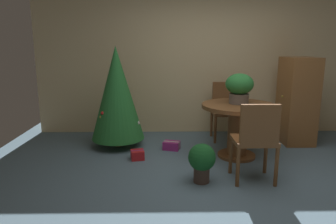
{
  "coord_description": "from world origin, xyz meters",
  "views": [
    {
      "loc": [
        -0.77,
        -3.38,
        1.57
      ],
      "look_at": [
        -0.7,
        0.47,
        0.74
      ],
      "focal_mm": 33.11,
      "sensor_mm": 36.0,
      "label": 1
    }
  ],
  "objects_px": {
    "holiday_tree": "(117,93)",
    "gift_box_red": "(137,155)",
    "gift_box_purple": "(171,145)",
    "flower_vase": "(240,87)",
    "wooden_chair_far": "(225,108)",
    "wooden_cabinet": "(297,101)",
    "round_dining_table": "(238,122)",
    "potted_plant": "(202,160)",
    "wooden_chair_near": "(256,137)"
  },
  "relations": [
    {
      "from": "round_dining_table",
      "to": "wooden_cabinet",
      "type": "relative_size",
      "value": 0.74
    },
    {
      "from": "gift_box_red",
      "to": "holiday_tree",
      "type": "bearing_deg",
      "value": 120.26
    },
    {
      "from": "gift_box_red",
      "to": "wooden_cabinet",
      "type": "xyz_separation_m",
      "value": [
        2.53,
        0.76,
        0.63
      ]
    },
    {
      "from": "gift_box_purple",
      "to": "wooden_chair_far",
      "type": "bearing_deg",
      "value": 32.13
    },
    {
      "from": "flower_vase",
      "to": "wooden_cabinet",
      "type": "xyz_separation_m",
      "value": [
        1.1,
        0.61,
        -0.31
      ]
    },
    {
      "from": "holiday_tree",
      "to": "gift_box_purple",
      "type": "xyz_separation_m",
      "value": [
        0.84,
        -0.18,
        -0.78
      ]
    },
    {
      "from": "wooden_chair_near",
      "to": "gift_box_purple",
      "type": "relative_size",
      "value": 3.37
    },
    {
      "from": "wooden_chair_near",
      "to": "gift_box_purple",
      "type": "height_order",
      "value": "wooden_chair_near"
    },
    {
      "from": "holiday_tree",
      "to": "gift_box_red",
      "type": "bearing_deg",
      "value": -59.74
    },
    {
      "from": "holiday_tree",
      "to": "gift_box_red",
      "type": "distance_m",
      "value": 1.04
    },
    {
      "from": "wooden_chair_far",
      "to": "holiday_tree",
      "type": "bearing_deg",
      "value": -167.28
    },
    {
      "from": "flower_vase",
      "to": "wooden_chair_far",
      "type": "relative_size",
      "value": 0.44
    },
    {
      "from": "wooden_chair_far",
      "to": "holiday_tree",
      "type": "distance_m",
      "value": 1.83
    },
    {
      "from": "flower_vase",
      "to": "potted_plant",
      "type": "height_order",
      "value": "flower_vase"
    },
    {
      "from": "wooden_chair_far",
      "to": "gift_box_purple",
      "type": "bearing_deg",
      "value": -147.87
    },
    {
      "from": "round_dining_table",
      "to": "wooden_chair_near",
      "type": "xyz_separation_m",
      "value": [
        0.0,
        -0.85,
        0.03
      ]
    },
    {
      "from": "round_dining_table",
      "to": "potted_plant",
      "type": "bearing_deg",
      "value": -125.98
    },
    {
      "from": "wooden_chair_far",
      "to": "gift_box_red",
      "type": "xyz_separation_m",
      "value": [
        -1.42,
        -0.99,
        -0.47
      ]
    },
    {
      "from": "gift_box_purple",
      "to": "gift_box_red",
      "type": "bearing_deg",
      "value": -140.3
    },
    {
      "from": "wooden_chair_far",
      "to": "gift_box_purple",
      "type": "height_order",
      "value": "wooden_chair_far"
    },
    {
      "from": "wooden_cabinet",
      "to": "gift_box_purple",
      "type": "bearing_deg",
      "value": -170.22
    },
    {
      "from": "flower_vase",
      "to": "wooden_chair_near",
      "type": "relative_size",
      "value": 0.45
    },
    {
      "from": "holiday_tree",
      "to": "gift_box_red",
      "type": "height_order",
      "value": "holiday_tree"
    },
    {
      "from": "flower_vase",
      "to": "gift_box_red",
      "type": "relative_size",
      "value": 2.01
    },
    {
      "from": "round_dining_table",
      "to": "holiday_tree",
      "type": "height_order",
      "value": "holiday_tree"
    },
    {
      "from": "flower_vase",
      "to": "gift_box_purple",
      "type": "distance_m",
      "value": 1.36
    },
    {
      "from": "round_dining_table",
      "to": "potted_plant",
      "type": "height_order",
      "value": "round_dining_table"
    },
    {
      "from": "flower_vase",
      "to": "holiday_tree",
      "type": "xyz_separation_m",
      "value": [
        -1.78,
        0.45,
        -0.16
      ]
    },
    {
      "from": "round_dining_table",
      "to": "holiday_tree",
      "type": "bearing_deg",
      "value": 163.93
    },
    {
      "from": "gift_box_purple",
      "to": "potted_plant",
      "type": "xyz_separation_m",
      "value": [
        0.32,
        -1.16,
        0.21
      ]
    },
    {
      "from": "wooden_chair_far",
      "to": "gift_box_purple",
      "type": "relative_size",
      "value": 3.41
    },
    {
      "from": "wooden_cabinet",
      "to": "round_dining_table",
      "type": "bearing_deg",
      "value": -148.74
    },
    {
      "from": "wooden_chair_far",
      "to": "potted_plant",
      "type": "distance_m",
      "value": 1.87
    },
    {
      "from": "wooden_chair_far",
      "to": "potted_plant",
      "type": "bearing_deg",
      "value": -109.25
    },
    {
      "from": "wooden_chair_far",
      "to": "flower_vase",
      "type": "bearing_deg",
      "value": -89.02
    },
    {
      "from": "wooden_chair_near",
      "to": "holiday_tree",
      "type": "relative_size",
      "value": 0.6
    },
    {
      "from": "round_dining_table",
      "to": "wooden_cabinet",
      "type": "bearing_deg",
      "value": 31.26
    },
    {
      "from": "flower_vase",
      "to": "holiday_tree",
      "type": "bearing_deg",
      "value": 165.93
    },
    {
      "from": "wooden_chair_near",
      "to": "gift_box_red",
      "type": "height_order",
      "value": "wooden_chair_near"
    },
    {
      "from": "wooden_chair_near",
      "to": "potted_plant",
      "type": "bearing_deg",
      "value": 178.9
    },
    {
      "from": "gift_box_red",
      "to": "wooden_chair_far",
      "type": "bearing_deg",
      "value": 34.91
    },
    {
      "from": "wooden_chair_near",
      "to": "holiday_tree",
      "type": "xyz_separation_m",
      "value": [
        -1.76,
        1.36,
        0.3
      ]
    },
    {
      "from": "holiday_tree",
      "to": "round_dining_table",
      "type": "bearing_deg",
      "value": -16.07
    },
    {
      "from": "gift_box_purple",
      "to": "gift_box_red",
      "type": "height_order",
      "value": "gift_box_red"
    },
    {
      "from": "potted_plant",
      "to": "flower_vase",
      "type": "bearing_deg",
      "value": 55.32
    },
    {
      "from": "round_dining_table",
      "to": "gift_box_red",
      "type": "relative_size",
      "value": 4.9
    },
    {
      "from": "wooden_chair_near",
      "to": "gift_box_red",
      "type": "relative_size",
      "value": 4.51
    },
    {
      "from": "flower_vase",
      "to": "wooden_chair_far",
      "type": "xyz_separation_m",
      "value": [
        -0.01,
        0.84,
        -0.47
      ]
    },
    {
      "from": "round_dining_table",
      "to": "gift_box_red",
      "type": "distance_m",
      "value": 1.49
    },
    {
      "from": "round_dining_table",
      "to": "wooden_chair_near",
      "type": "distance_m",
      "value": 0.85
    }
  ]
}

